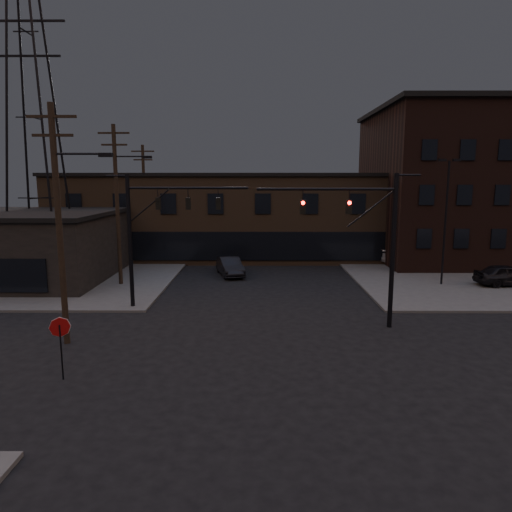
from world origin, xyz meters
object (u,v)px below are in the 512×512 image
(traffic_signal_near, at_px, (371,234))
(car_crossing, at_px, (230,266))
(parked_car_lot_b, at_px, (404,255))
(stop_sign, at_px, (60,334))
(traffic_signal_far, at_px, (151,226))
(parked_car_lot_a, at_px, (508,275))

(traffic_signal_near, xyz_separation_m, car_crossing, (-8.07, 13.21, -4.19))
(parked_car_lot_b, xyz_separation_m, car_crossing, (-15.74, -4.97, -0.12))
(traffic_signal_near, distance_m, parked_car_lot_b, 20.15)
(stop_sign, bearing_deg, parked_car_lot_b, 49.55)
(stop_sign, height_order, parked_car_lot_b, stop_sign)
(traffic_signal_far, distance_m, car_crossing, 11.34)
(traffic_signal_near, bearing_deg, parked_car_lot_a, 36.57)
(parked_car_lot_b, bearing_deg, traffic_signal_near, 151.57)
(traffic_signal_far, bearing_deg, stop_sign, -97.32)
(car_crossing, bearing_deg, parked_car_lot_b, 2.05)
(stop_sign, xyz_separation_m, parked_car_lot_b, (21.03, 24.67, -0.98))
(parked_car_lot_a, bearing_deg, stop_sign, 118.58)
(parked_car_lot_a, bearing_deg, traffic_signal_near, 123.86)
(car_crossing, bearing_deg, parked_car_lot_a, -27.12)
(traffic_signal_near, height_order, parked_car_lot_b, traffic_signal_near)
(traffic_signal_far, relative_size, parked_car_lot_a, 1.77)
(traffic_signal_far, relative_size, stop_sign, 3.23)
(car_crossing, bearing_deg, traffic_signal_near, -74.06)
(stop_sign, bearing_deg, traffic_signal_far, 82.68)
(traffic_signal_near, bearing_deg, parked_car_lot_b, 67.12)
(stop_sign, xyz_separation_m, car_crossing, (5.29, 19.70, -1.10))
(stop_sign, bearing_deg, traffic_signal_near, 25.90)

